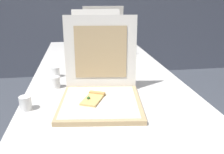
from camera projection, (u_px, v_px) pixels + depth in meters
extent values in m
cube|color=silver|center=(105.00, 79.00, 1.51)|extent=(0.92, 2.48, 0.03)
cylinder|color=gray|center=(60.00, 77.00, 2.67)|extent=(0.04, 0.04, 0.72)
cylinder|color=gray|center=(126.00, 73.00, 2.78)|extent=(0.04, 0.04, 0.72)
cube|color=tan|center=(100.00, 103.00, 1.11)|extent=(0.43, 0.43, 0.02)
cube|color=silver|center=(100.00, 101.00, 1.11)|extent=(0.39, 0.39, 0.00)
cube|color=white|center=(101.00, 52.00, 1.24)|extent=(0.39, 0.08, 0.38)
cube|color=tan|center=(101.00, 52.00, 1.23)|extent=(0.28, 0.05, 0.28)
cube|color=#E0B266|center=(92.00, 99.00, 1.11)|extent=(0.13, 0.16, 0.01)
cube|color=tan|center=(97.00, 93.00, 1.17)|extent=(0.08, 0.06, 0.02)
sphere|color=#2D6628|center=(88.00, 98.00, 1.10)|extent=(0.02, 0.02, 0.02)
cube|color=tan|center=(102.00, 66.00, 1.70)|extent=(0.40, 0.40, 0.02)
cube|color=silver|center=(101.00, 65.00, 1.68)|extent=(0.34, 0.34, 0.00)
cube|color=white|center=(97.00, 34.00, 1.85)|extent=(0.39, 0.12, 0.38)
cube|color=tan|center=(97.00, 34.00, 1.84)|extent=(0.28, 0.08, 0.27)
cylinder|color=white|center=(102.00, 59.00, 1.71)|extent=(0.03, 0.03, 0.00)
cylinder|color=white|center=(104.00, 61.00, 1.71)|extent=(0.00, 0.00, 0.03)
cylinder|color=white|center=(102.00, 61.00, 1.72)|extent=(0.01, 0.00, 0.03)
cylinder|color=white|center=(102.00, 62.00, 1.70)|extent=(0.00, 0.00, 0.03)
cube|color=tan|center=(105.00, 51.00, 2.14)|extent=(0.40, 0.40, 0.02)
cube|color=silver|center=(105.00, 50.00, 2.14)|extent=(0.35, 0.35, 0.00)
cube|color=white|center=(103.00, 27.00, 2.23)|extent=(0.39, 0.06, 0.38)
cube|color=tan|center=(103.00, 27.00, 2.23)|extent=(0.28, 0.04, 0.28)
cube|color=#EAC156|center=(102.00, 50.00, 2.09)|extent=(0.08, 0.14, 0.01)
cube|color=tan|center=(101.00, 48.00, 2.15)|extent=(0.07, 0.03, 0.02)
sphere|color=red|center=(104.00, 50.00, 2.08)|extent=(0.02, 0.02, 0.02)
sphere|color=orange|center=(101.00, 49.00, 2.12)|extent=(0.02, 0.02, 0.02)
cylinder|color=white|center=(55.00, 82.00, 1.32)|extent=(0.05, 0.05, 0.07)
cylinder|color=white|center=(26.00, 103.00, 1.06)|extent=(0.05, 0.05, 0.07)
cylinder|color=white|center=(55.00, 72.00, 1.49)|extent=(0.05, 0.05, 0.07)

